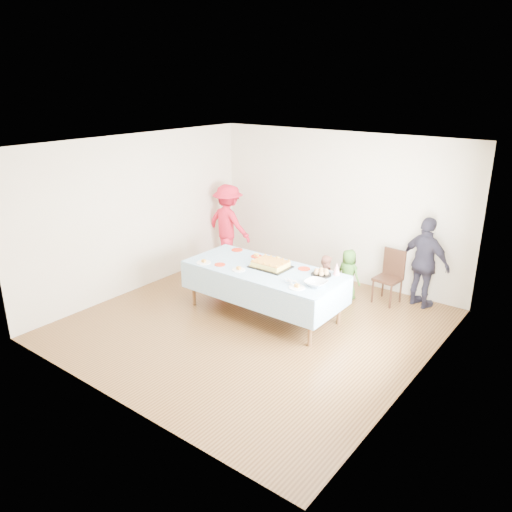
{
  "coord_description": "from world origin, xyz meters",
  "views": [
    {
      "loc": [
        4.19,
        -5.41,
        3.54
      ],
      "look_at": [
        -0.18,
        0.3,
        0.98
      ],
      "focal_mm": 35.0,
      "sensor_mm": 36.0,
      "label": 1
    }
  ],
  "objects_px": {
    "party_table": "(264,272)",
    "adult_left": "(228,224)",
    "birthday_cake": "(271,264)",
    "dining_chair": "(390,273)"
  },
  "relations": [
    {
      "from": "party_table",
      "to": "adult_left",
      "type": "bearing_deg",
      "value": 142.91
    },
    {
      "from": "party_table",
      "to": "dining_chair",
      "type": "xyz_separation_m",
      "value": [
        1.38,
        1.68,
        -0.23
      ]
    },
    {
      "from": "birthday_cake",
      "to": "party_table",
      "type": "bearing_deg",
      "value": -121.32
    },
    {
      "from": "birthday_cake",
      "to": "dining_chair",
      "type": "distance_m",
      "value": 2.09
    },
    {
      "from": "dining_chair",
      "to": "adult_left",
      "type": "height_order",
      "value": "adult_left"
    },
    {
      "from": "party_table",
      "to": "adult_left",
      "type": "relative_size",
      "value": 1.56
    },
    {
      "from": "adult_left",
      "to": "birthday_cake",
      "type": "bearing_deg",
      "value": 147.28
    },
    {
      "from": "birthday_cake",
      "to": "adult_left",
      "type": "height_order",
      "value": "adult_left"
    },
    {
      "from": "party_table",
      "to": "adult_left",
      "type": "xyz_separation_m",
      "value": [
        -2.01,
        1.52,
        0.07
      ]
    },
    {
      "from": "birthday_cake",
      "to": "dining_chair",
      "type": "bearing_deg",
      "value": 50.28
    }
  ]
}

